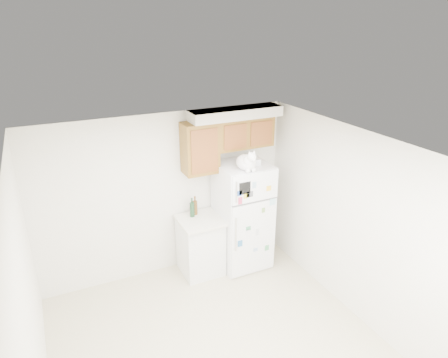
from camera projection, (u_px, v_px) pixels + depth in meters
ground_plane at (223, 354)px, 4.75m from camera, size 3.80×4.00×0.01m
room_shell at (223, 218)px, 4.37m from camera, size 3.84×4.04×2.52m
refrigerator at (243, 216)px, 6.21m from camera, size 0.76×0.78×1.70m
base_counter at (201, 245)px, 6.14m from camera, size 0.64×0.64×0.92m
cat at (247, 162)px, 5.63m from camera, size 0.32×0.47×0.33m
storage_box_back at (248, 159)px, 5.97m from camera, size 0.20×0.16×0.10m
storage_box_front at (255, 162)px, 5.86m from camera, size 0.17×0.13×0.09m
bottle_green at (192, 207)px, 5.98m from camera, size 0.07×0.07×0.30m
bottle_amber at (195, 205)px, 6.05m from camera, size 0.07×0.07×0.30m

